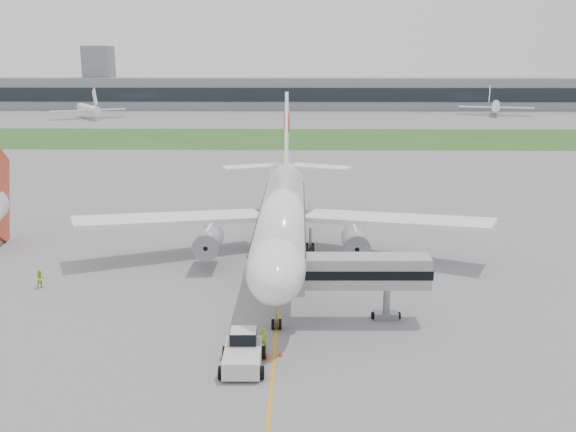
{
  "coord_description": "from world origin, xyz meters",
  "views": [
    {
      "loc": [
        1.95,
        -65.89,
        22.52
      ],
      "look_at": [
        0.66,
        2.0,
        5.8
      ],
      "focal_mm": 40.0,
      "sensor_mm": 36.0,
      "label": 1
    }
  ],
  "objects_px": {
    "airliner": "(283,211)",
    "ground_crew_near": "(263,338)",
    "jet_bridge": "(349,272)",
    "pushback_tug": "(243,352)"
  },
  "relations": [
    {
      "from": "airliner",
      "to": "ground_crew_near",
      "type": "distance_m",
      "value": 24.23
    },
    {
      "from": "airliner",
      "to": "jet_bridge",
      "type": "relative_size",
      "value": 4.08
    },
    {
      "from": "airliner",
      "to": "ground_crew_near",
      "type": "xyz_separation_m",
      "value": [
        -0.93,
        -23.75,
        -4.73
      ]
    },
    {
      "from": "airliner",
      "to": "ground_crew_near",
      "type": "relative_size",
      "value": 28.92
    },
    {
      "from": "jet_bridge",
      "to": "ground_crew_near",
      "type": "height_order",
      "value": "jet_bridge"
    },
    {
      "from": "airliner",
      "to": "jet_bridge",
      "type": "height_order",
      "value": "airliner"
    },
    {
      "from": "airliner",
      "to": "pushback_tug",
      "type": "distance_m",
      "value": 27.15
    },
    {
      "from": "airliner",
      "to": "jet_bridge",
      "type": "bearing_deg",
      "value": -71.02
    },
    {
      "from": "jet_bridge",
      "to": "ground_crew_near",
      "type": "xyz_separation_m",
      "value": [
        -7.13,
        -5.73,
        -3.59
      ]
    },
    {
      "from": "airliner",
      "to": "pushback_tug",
      "type": "xyz_separation_m",
      "value": [
        -2.27,
        -26.68,
        -4.51
      ]
    }
  ]
}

